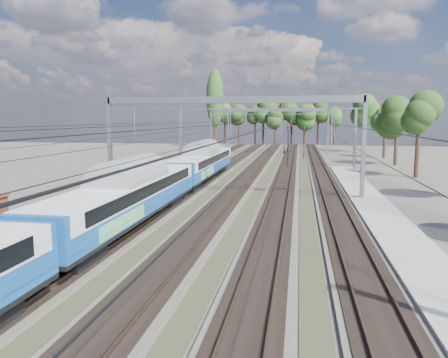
% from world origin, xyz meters
% --- Properties ---
extents(track_bed, '(21.00, 130.00, 0.34)m').
position_xyz_m(track_bed, '(-0.00, 45.00, 0.10)').
color(track_bed, '#47423A').
rests_on(track_bed, ground).
extents(platform, '(3.00, 70.00, 0.30)m').
position_xyz_m(platform, '(12.00, 20.00, 0.15)').
color(platform, gray).
rests_on(platform, ground).
extents(catenary, '(25.65, 130.00, 9.00)m').
position_xyz_m(catenary, '(0.33, 52.69, 6.40)').
color(catenary, slate).
rests_on(catenary, ground).
extents(tree_belt, '(41.24, 101.57, 11.87)m').
position_xyz_m(tree_belt, '(6.95, 89.23, 7.90)').
color(tree_belt, black).
rests_on(tree_belt, ground).
extents(poplar, '(4.40, 4.40, 19.04)m').
position_xyz_m(poplar, '(-14.50, 98.00, 11.89)').
color(poplar, black).
rests_on(poplar, ground).
extents(emu_train, '(3.06, 64.77, 4.48)m').
position_xyz_m(emu_train, '(-4.50, 16.89, 2.64)').
color(emu_train, black).
rests_on(emu_train, ground).
extents(worker, '(0.60, 0.73, 1.71)m').
position_xyz_m(worker, '(3.25, 76.65, 0.86)').
color(worker, black).
rests_on(worker, ground).
extents(signal_near, '(0.42, 0.39, 6.14)m').
position_xyz_m(signal_near, '(4.52, 54.25, 3.89)').
color(signal_near, black).
rests_on(signal_near, ground).
extents(signal_far, '(0.39, 0.36, 5.58)m').
position_xyz_m(signal_far, '(6.94, 69.08, 3.53)').
color(signal_far, black).
rests_on(signal_far, ground).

